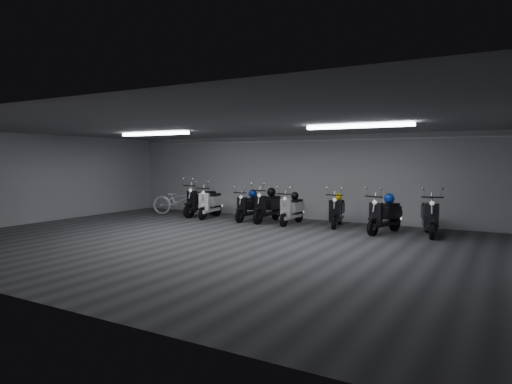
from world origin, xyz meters
The scene contains 22 objects.
floor centered at (0.00, 0.00, -0.01)m, with size 14.00×10.00×0.01m, color #343437.
ceiling centered at (0.00, 0.00, 2.80)m, with size 14.00×10.00×0.01m, color slate.
back_wall centered at (0.00, 5.00, 1.40)m, with size 14.00×0.01×2.80m, color #AAAAAD.
front_wall centered at (0.00, -5.00, 1.40)m, with size 14.00×0.01×2.80m, color #AAAAAD.
left_wall centered at (-7.00, 0.00, 1.40)m, with size 0.01×10.00×2.80m, color #AAAAAD.
fluor_strip_left centered at (-3.00, 1.00, 2.74)m, with size 2.40×0.18×0.08m, color white.
fluor_strip_right centered at (3.00, 1.00, 2.74)m, with size 2.40×0.18×0.08m, color white.
conduit centered at (0.00, 4.92, 2.62)m, with size 0.05×0.05×13.60m, color white.
scooter_0 centered at (-3.46, 3.81, 0.69)m, with size 0.62×1.85×1.38m, color black, non-canonical shape.
scooter_2 centered at (-2.93, 3.60, 0.65)m, with size 0.58×1.75×1.31m, color white, non-canonical shape.
scooter_3 centered at (-1.40, 3.64, 0.59)m, with size 0.53×1.59×1.18m, color black, non-canonical shape.
scooter_5 centered at (-0.72, 3.65, 0.65)m, with size 0.58×1.75×1.30m, color black, non-canonical shape.
scooter_6 centered at (0.15, 3.59, 0.61)m, with size 0.54×1.63×1.21m, color #AFAFB3, non-canonical shape.
scooter_7 centered at (1.52, 3.84, 0.61)m, with size 0.55×1.65×1.23m, color black, non-canonical shape.
scooter_8 centered at (3.05, 3.30, 0.64)m, with size 0.57×1.72×1.28m, color black, non-canonical shape.
scooter_9 centered at (4.15, 3.58, 0.66)m, with size 0.59×1.77×1.32m, color black, non-canonical shape.
bicycle centered at (-4.47, 3.82, 0.64)m, with size 0.69×1.97×1.27m, color white.
helmet_0 centered at (1.47, 4.06, 0.88)m, with size 0.23×0.23×0.23m, color yellow.
helmet_1 centered at (3.11, 3.53, 0.94)m, with size 0.29×0.29×0.29m, color #0E309E.
helmet_2 centered at (-0.71, 3.90, 0.95)m, with size 0.29×0.29×0.29m, color black.
helmet_3 centered at (-1.39, 3.86, 0.87)m, with size 0.28×0.28×0.28m, color navy.
helmet_4 centered at (0.15, 3.82, 0.87)m, with size 0.24×0.24×0.24m, color black.
Camera 1 is at (6.00, -8.77, 2.01)m, focal length 31.33 mm.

